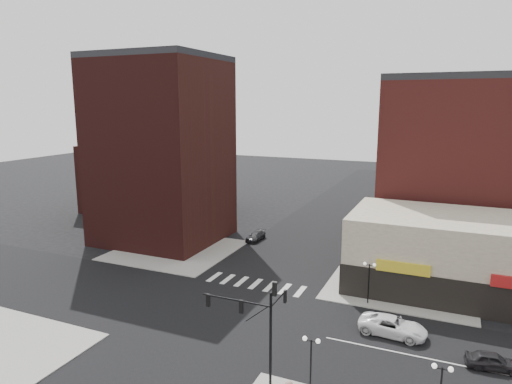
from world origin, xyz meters
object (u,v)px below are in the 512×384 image
at_px(street_lamp_se_a, 311,351).
at_px(white_suv, 393,326).
at_px(street_lamp_ne, 369,272).
at_px(traffic_signal, 260,316).
at_px(dark_sedan_east, 493,361).
at_px(street_lamp_se_b, 441,380).
at_px(dark_sedan_north, 256,236).

relative_size(street_lamp_se_a, white_suv, 0.74).
bearing_deg(street_lamp_ne, street_lamp_se_a, -93.58).
height_order(traffic_signal, dark_sedan_east, traffic_signal).
relative_size(street_lamp_se_b, white_suv, 0.74).
bearing_deg(street_lamp_ne, traffic_signal, -106.75).
relative_size(traffic_signal, street_lamp_ne, 1.87).
bearing_deg(dark_sedan_north, street_lamp_se_b, -49.20).
distance_m(traffic_signal, white_suv, 13.78).
distance_m(street_lamp_se_b, street_lamp_ne, 17.46).
bearing_deg(dark_sedan_north, street_lamp_se_a, -59.20).
xyz_separation_m(traffic_signal, dark_sedan_north, (-13.74, 30.73, -4.35)).
height_order(traffic_signal, dark_sedan_north, traffic_signal).
height_order(street_lamp_ne, dark_sedan_east, street_lamp_ne).
height_order(street_lamp_se_a, dark_sedan_north, street_lamp_se_a).
distance_m(traffic_signal, street_lamp_ne, 16.62).
relative_size(traffic_signal, dark_sedan_east, 2.03).
height_order(street_lamp_se_b, street_lamp_ne, same).
relative_size(street_lamp_se_a, dark_sedan_east, 1.09).
bearing_deg(street_lamp_se_b, dark_sedan_east, 67.77).
bearing_deg(dark_sedan_east, white_suv, 66.34).
bearing_deg(dark_sedan_east, dark_sedan_north, 45.78).
height_order(street_lamp_ne, white_suv, street_lamp_ne).
xyz_separation_m(white_suv, dark_sedan_east, (7.45, -2.31, -0.13)).
relative_size(street_lamp_ne, dark_sedan_east, 1.09).
xyz_separation_m(traffic_signal, dark_sedan_east, (15.22, 8.28, -4.31)).
relative_size(traffic_signal, street_lamp_se_b, 1.87).
height_order(dark_sedan_east, dark_sedan_north, dark_sedan_east).
distance_m(dark_sedan_east, dark_sedan_north, 36.64).
distance_m(street_lamp_se_a, dark_sedan_east, 14.48).
distance_m(traffic_signal, dark_sedan_east, 17.85).
xyz_separation_m(street_lamp_se_a, street_lamp_ne, (1.00, 16.00, 0.00)).
bearing_deg(street_lamp_se_a, white_suv, 69.60).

